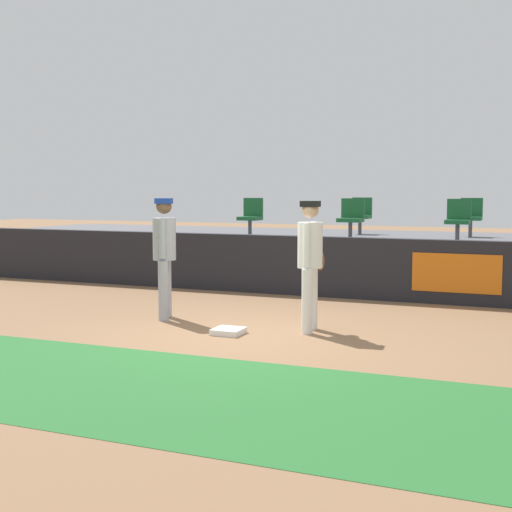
{
  "coord_description": "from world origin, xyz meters",
  "views": [
    {
      "loc": [
        3.74,
        -8.38,
        1.98
      ],
      "look_at": [
        -0.21,
        1.15,
        1.0
      ],
      "focal_mm": 48.35,
      "sensor_mm": 36.0,
      "label": 1
    }
  ],
  "objects_px": {
    "player_runner_visitor": "(164,249)",
    "seat_front_right": "(458,218)",
    "first_base": "(228,331)",
    "seat_front_center": "(351,216)",
    "seat_back_center": "(361,214)",
    "seat_back_right": "(471,215)",
    "seat_front_left": "(251,215)",
    "player_fielder_home": "(310,256)"
  },
  "relations": [
    {
      "from": "player_fielder_home",
      "to": "first_base",
      "type": "bearing_deg",
      "value": -63.22
    },
    {
      "from": "player_fielder_home",
      "to": "seat_back_center",
      "type": "bearing_deg",
      "value": -177.65
    },
    {
      "from": "first_base",
      "to": "player_fielder_home",
      "type": "bearing_deg",
      "value": 32.19
    },
    {
      "from": "first_base",
      "to": "player_runner_visitor",
      "type": "height_order",
      "value": "player_runner_visitor"
    },
    {
      "from": "seat_back_right",
      "to": "seat_front_center",
      "type": "bearing_deg",
      "value": -140.52
    },
    {
      "from": "seat_front_center",
      "to": "seat_back_right",
      "type": "distance_m",
      "value": 2.83
    },
    {
      "from": "seat_back_center",
      "to": "seat_front_right",
      "type": "xyz_separation_m",
      "value": [
        2.36,
        -1.8,
        -0.0
      ]
    },
    {
      "from": "seat_back_center",
      "to": "seat_front_right",
      "type": "height_order",
      "value": "same"
    },
    {
      "from": "first_base",
      "to": "seat_back_center",
      "type": "distance_m",
      "value": 7.18
    },
    {
      "from": "seat_front_center",
      "to": "player_fielder_home",
      "type": "bearing_deg",
      "value": -82.28
    },
    {
      "from": "player_runner_visitor",
      "to": "seat_back_center",
      "type": "relative_size",
      "value": 2.22
    },
    {
      "from": "seat_back_center",
      "to": "seat_front_center",
      "type": "bearing_deg",
      "value": -82.16
    },
    {
      "from": "first_base",
      "to": "seat_front_left",
      "type": "relative_size",
      "value": 0.48
    },
    {
      "from": "first_base",
      "to": "seat_front_right",
      "type": "height_order",
      "value": "seat_front_right"
    },
    {
      "from": "first_base",
      "to": "seat_front_left",
      "type": "height_order",
      "value": "seat_front_left"
    },
    {
      "from": "player_fielder_home",
      "to": "seat_front_right",
      "type": "xyz_separation_m",
      "value": [
        1.49,
        4.61,
        0.39
      ]
    },
    {
      "from": "seat_back_right",
      "to": "seat_back_center",
      "type": "bearing_deg",
      "value": -180.0
    },
    {
      "from": "seat_front_center",
      "to": "seat_front_right",
      "type": "relative_size",
      "value": 1.0
    },
    {
      "from": "first_base",
      "to": "seat_front_center",
      "type": "height_order",
      "value": "seat_front_center"
    },
    {
      "from": "player_fielder_home",
      "to": "seat_front_center",
      "type": "xyz_separation_m",
      "value": [
        -0.63,
        4.62,
        0.39
      ]
    },
    {
      "from": "player_runner_visitor",
      "to": "seat_front_right",
      "type": "distance_m",
      "value": 5.99
    },
    {
      "from": "player_runner_visitor",
      "to": "seat_front_left",
      "type": "height_order",
      "value": "player_runner_visitor"
    },
    {
      "from": "player_fielder_home",
      "to": "seat_back_right",
      "type": "bearing_deg",
      "value": 160.93
    },
    {
      "from": "first_base",
      "to": "player_fielder_home",
      "type": "height_order",
      "value": "player_fielder_home"
    },
    {
      "from": "seat_back_center",
      "to": "first_base",
      "type": "bearing_deg",
      "value": -90.9
    },
    {
      "from": "seat_front_center",
      "to": "seat_back_center",
      "type": "distance_m",
      "value": 1.82
    },
    {
      "from": "seat_front_left",
      "to": "seat_back_center",
      "type": "bearing_deg",
      "value": 42.3
    },
    {
      "from": "first_base",
      "to": "seat_front_left",
      "type": "xyz_separation_m",
      "value": [
        -1.87,
        5.23,
        1.41
      ]
    },
    {
      "from": "player_runner_visitor",
      "to": "seat_back_right",
      "type": "height_order",
      "value": "player_runner_visitor"
    },
    {
      "from": "first_base",
      "to": "seat_front_right",
      "type": "relative_size",
      "value": 0.48
    },
    {
      "from": "player_runner_visitor",
      "to": "seat_front_right",
      "type": "xyz_separation_m",
      "value": [
        3.86,
        4.56,
        0.37
      ]
    },
    {
      "from": "seat_front_left",
      "to": "seat_front_right",
      "type": "bearing_deg",
      "value": 0.0
    },
    {
      "from": "seat_back_center",
      "to": "seat_front_right",
      "type": "relative_size",
      "value": 1.0
    },
    {
      "from": "seat_back_center",
      "to": "seat_back_right",
      "type": "xyz_separation_m",
      "value": [
        2.43,
        0.0,
        0.0
      ]
    },
    {
      "from": "seat_back_center",
      "to": "seat_front_left",
      "type": "bearing_deg",
      "value": -137.7
    },
    {
      "from": "first_base",
      "to": "player_runner_visitor",
      "type": "xyz_separation_m",
      "value": [
        -1.39,
        0.67,
        1.04
      ]
    },
    {
      "from": "player_fielder_home",
      "to": "seat_back_right",
      "type": "height_order",
      "value": "player_fielder_home"
    },
    {
      "from": "player_fielder_home",
      "to": "seat_front_right",
      "type": "distance_m",
      "value": 4.86
    },
    {
      "from": "player_runner_visitor",
      "to": "seat_back_center",
      "type": "distance_m",
      "value": 6.54
    },
    {
      "from": "seat_front_center",
      "to": "seat_front_right",
      "type": "xyz_separation_m",
      "value": [
        2.11,
        -0.0,
        -0.0
      ]
    },
    {
      "from": "player_fielder_home",
      "to": "seat_front_center",
      "type": "distance_m",
      "value": 4.67
    },
    {
      "from": "first_base",
      "to": "seat_front_center",
      "type": "distance_m",
      "value": 5.43
    }
  ]
}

